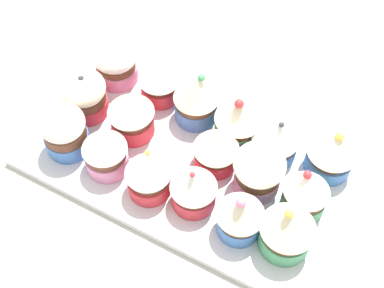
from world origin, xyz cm
name	(u,v)px	position (x,y,z in cm)	size (l,w,h in cm)	color
ground_plane	(192,168)	(0.00, 0.00, -1.50)	(180.00, 180.00, 3.00)	beige
baking_tray	(192,159)	(0.00, 0.00, 0.60)	(42.83, 24.04, 1.20)	silver
cupcake_0	(64,131)	(-15.08, -6.19, 4.77)	(5.89, 5.89, 7.04)	#477AC6
cupcake_1	(105,150)	(-8.87, -6.28, 4.76)	(5.69, 5.69, 7.03)	pink
cupcake_2	(148,173)	(-2.38, -6.70, 5.13)	(5.67, 5.67, 7.84)	#D1333D
cupcake_3	(194,186)	(3.25, -5.67, 4.91)	(5.74, 5.74, 7.42)	#D1333D
cupcake_4	(240,214)	(9.67, -6.40, 5.08)	(5.73, 5.73, 7.75)	#477AC6
cupcake_5	(288,228)	(15.15, -5.59, 5.32)	(6.46, 6.46, 8.30)	#4C9E6B
cupcake_6	(86,93)	(-16.29, 0.31, 4.65)	(6.10, 6.10, 7.07)	#D1333D
cupcake_7	(130,116)	(-8.95, -0.34, 4.79)	(6.13, 6.13, 6.96)	#D1333D
cupcake_8	(216,146)	(3.06, 0.65, 4.96)	(5.84, 5.84, 7.29)	#D1333D
cupcake_9	(259,169)	(9.11, 0.24, 4.91)	(6.38, 6.38, 7.10)	pink
cupcake_10	(306,193)	(15.26, -0.26, 4.89)	(5.54, 5.54, 7.59)	#4C9E6B
cupcake_11	(116,62)	(-15.89, 7.01, 4.44)	(6.15, 6.15, 6.39)	pink
cupcake_12	(159,78)	(-8.75, 6.89, 5.02)	(5.83, 5.83, 7.21)	#D1333D
cupcake_13	(196,97)	(-2.67, 6.15, 5.34)	(6.09, 6.09, 8.37)	#477AC6
cupcake_14	(239,118)	(3.71, 5.81, 5.15)	(6.36, 6.36, 8.10)	#4C9E6B
cupcake_15	(276,137)	(9.00, 5.54, 4.74)	(6.12, 6.12, 7.18)	#477AC6
cupcake_16	(332,151)	(16.01, 6.82, 4.85)	(6.41, 6.41, 7.36)	#477AC6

